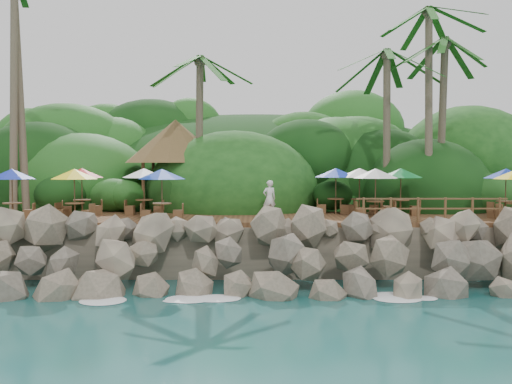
{
  "coord_description": "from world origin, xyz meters",
  "views": [
    {
      "loc": [
        -0.03,
        -19.41,
        4.73
      ],
      "look_at": [
        0.0,
        6.0,
        3.4
      ],
      "focal_mm": 40.27,
      "sensor_mm": 36.0,
      "label": 1
    }
  ],
  "objects": [
    {
      "name": "jungle_hill",
      "position": [
        0.0,
        23.5,
        0.0
      ],
      "size": [
        44.8,
        28.0,
        15.4
      ],
      "primitive_type": "ellipsoid",
      "color": "#143811",
      "rests_on": "ground"
    },
    {
      "name": "dining_clusters",
      "position": [
        0.67,
        5.81,
        4.08
      ],
      "size": [
        23.12,
        5.03,
        2.15
      ],
      "color": "brown",
      "rests_on": "terrace"
    },
    {
      "name": "palapa",
      "position": [
        -4.11,
        9.98,
        5.79
      ],
      "size": [
        5.19,
        5.19,
        4.6
      ],
      "color": "brown",
      "rests_on": "ground"
    },
    {
      "name": "seawall",
      "position": [
        0.0,
        2.0,
        1.15
      ],
      "size": [
        29.0,
        4.0,
        2.3
      ],
      "primitive_type": null,
      "color": "gray",
      "rests_on": "ground"
    },
    {
      "name": "land_base",
      "position": [
        0.0,
        16.0,
        1.05
      ],
      "size": [
        32.0,
        25.2,
        2.1
      ],
      "primitive_type": "cube",
      "color": "gray",
      "rests_on": "ground"
    },
    {
      "name": "foam_line",
      "position": [
        0.0,
        0.3,
        0.03
      ],
      "size": [
        25.2,
        0.8,
        0.06
      ],
      "color": "white",
      "rests_on": "ground"
    },
    {
      "name": "ground",
      "position": [
        0.0,
        0.0,
        0.0
      ],
      "size": [
        140.0,
        140.0,
        0.0
      ],
      "primitive_type": "plane",
      "color": "#19514F",
      "rests_on": "ground"
    },
    {
      "name": "jungle_foliage",
      "position": [
        0.0,
        15.0,
        0.0
      ],
      "size": [
        44.0,
        16.0,
        12.0
      ],
      "primitive_type": null,
      "color": "#143811",
      "rests_on": "ground"
    },
    {
      "name": "palms",
      "position": [
        -0.33,
        8.9,
        12.03
      ],
      "size": [
        26.9,
        6.87,
        13.85
      ],
      "color": "brown",
      "rests_on": "ground"
    },
    {
      "name": "waiter",
      "position": [
        0.59,
        5.98,
        3.11
      ],
      "size": [
        0.68,
        0.55,
        1.62
      ],
      "primitive_type": "imported",
      "rotation": [
        0.0,
        0.0,
        3.45
      ],
      "color": "white",
      "rests_on": "terrace"
    },
    {
      "name": "terrace",
      "position": [
        0.0,
        6.0,
        2.2
      ],
      "size": [
        26.0,
        5.0,
        0.2
      ],
      "primitive_type": "cube",
      "color": "brown",
      "rests_on": "land_base"
    },
    {
      "name": "railing",
      "position": [
        7.09,
        3.65,
        2.91
      ],
      "size": [
        6.1,
        0.1,
        1.0
      ],
      "color": "brown",
      "rests_on": "terrace"
    }
  ]
}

